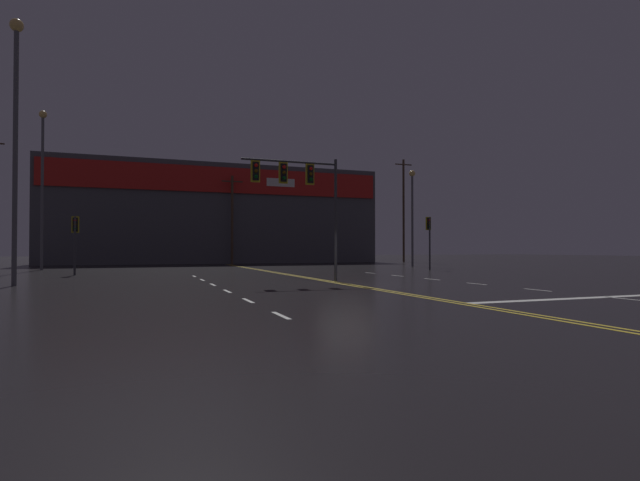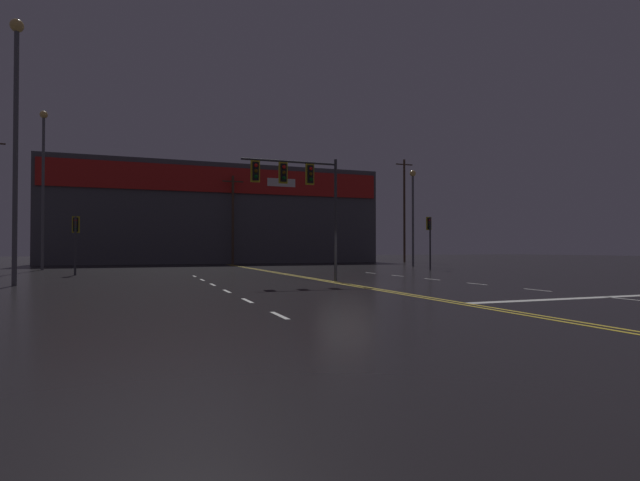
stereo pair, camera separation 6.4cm
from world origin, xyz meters
name	(u,v)px [view 2 (the right image)]	position (x,y,z in m)	size (l,w,h in m)	color
ground_plane	(346,284)	(0.00, 0.00, 0.00)	(200.00, 200.00, 0.00)	black
road_markings	(388,286)	(1.16, -1.74, 0.00)	(16.64, 60.00, 0.01)	gold
traffic_signal_median	(297,184)	(-1.70, 1.90, 4.64)	(4.68, 0.36, 5.90)	#38383D
traffic_signal_corner_northeast	(429,231)	(12.01, 11.99, 2.93)	(0.42, 0.36, 3.99)	#38383D
traffic_signal_corner_northwest	(76,232)	(-12.17, 12.80, 2.60)	(0.42, 0.36, 3.53)	#38383D
streetlight_near_left	(43,171)	(-15.32, 21.82, 7.39)	(0.56, 0.56, 11.96)	#59595E
streetlight_near_right	(16,120)	(-13.64, 4.16, 7.13)	(0.56, 0.56, 11.48)	#59595E
streetlight_far_right	(413,204)	(14.85, 19.10, 5.64)	(0.56, 0.56, 8.73)	#59595E
building_backdrop	(217,216)	(0.00, 37.86, 5.43)	(36.11, 10.23, 10.82)	#4C4C51
utility_pole_row	(232,209)	(0.72, 32.01, 5.83)	(44.65, 0.26, 12.31)	#4C3828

